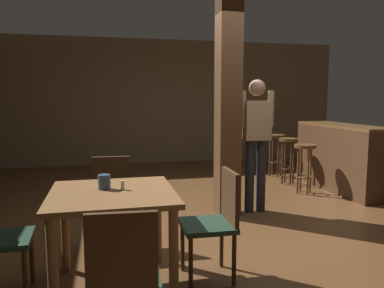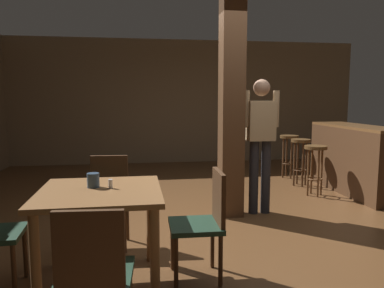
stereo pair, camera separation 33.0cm
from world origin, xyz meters
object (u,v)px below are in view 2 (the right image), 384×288
Objects in this scene: standing_person at (261,136)px; bar_stool_far at (289,146)px; chair_east at (205,219)px; bar_counter at (350,159)px; chair_north at (108,196)px; salt_shaker at (111,184)px; napkin_cup at (93,180)px; dining_table at (101,206)px; bar_stool_near at (315,159)px; bar_stool_mid at (300,152)px; chair_south at (94,271)px.

standing_person is 2.42m from bar_stool_far.
chair_east is 0.47× the size of bar_counter.
chair_north is 0.86m from salt_shaker.
napkin_cup is at bearing -131.75° from bar_stool_far.
dining_table is 1.22× the size of bar_stool_near.
bar_stool_near is at bearing 36.57° from napkin_cup.
napkin_cup is 0.06× the size of bar_counter.
dining_table is 1.06× the size of chair_north.
salt_shaker is (0.14, -0.05, -0.02)m from napkin_cup.
napkin_cup is at bearing 159.16° from salt_shaker.
chair_north reaches higher than dining_table.
dining_table is 4.27m from bar_stool_mid.
chair_east is 1.19m from chair_north.
chair_south is 4.84m from bar_counter.
bar_counter reaches higher than chair_south.
dining_table is at bearing -141.81° from bar_stool_near.
napkin_cup reaches higher than salt_shaker.
bar_counter is (3.61, 1.59, 0.04)m from chair_north.
bar_stool_far reaches higher than bar_stool_near.
chair_east is 0.95m from napkin_cup.
bar_stool_mid is (0.06, 0.65, 0.01)m from bar_stool_near.
standing_person is (1.86, 1.62, 0.36)m from dining_table.
chair_north is 0.52× the size of standing_person.
chair_south is at bearing -84.30° from napkin_cup.
napkin_cup reaches higher than bar_stool_near.
napkin_cup is 2.46m from standing_person.
chair_east is (0.79, 0.83, 0.00)m from chair_south.
napkin_cup is 0.15× the size of bar_stool_near.
standing_person is 0.91× the size of bar_counter.
chair_north is 1.12× the size of bar_stool_mid.
chair_south is at bearing -87.76° from dining_table.
salt_shaker is at bearing -130.08° from bar_stool_far.
bar_stool_mid is at bearing 49.24° from standing_person.
chair_south is at bearing -126.51° from standing_person.
chair_south reaches higher than bar_stool_mid.
dining_table is at bearing -146.07° from bar_counter.
dining_table is at bearing -135.41° from bar_stool_mid.
bar_stool_near is (2.98, 2.35, -0.07)m from dining_table.
chair_north reaches higher than bar_stool_near.
bar_counter is (3.58, 3.27, 0.04)m from chair_south.
bar_counter is 1.32m from bar_stool_far.
salt_shaker is (0.08, -0.80, 0.31)m from chair_north.
salt_shaker is at bearing -145.90° from bar_counter.
bar_stool_far is at bearing 83.63° from bar_stool_mid.
chair_east is 0.81m from salt_shaker.
standing_person is at bearing 57.82° from chair_east.
bar_counter reaches higher than bar_stool_mid.
chair_east reaches higher than salt_shaker.
dining_table is 0.84m from chair_east.
chair_east reaches higher than napkin_cup.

